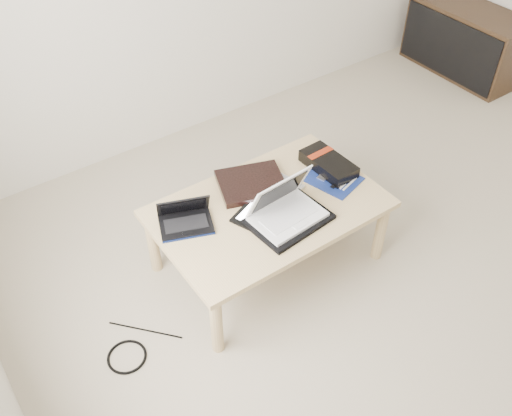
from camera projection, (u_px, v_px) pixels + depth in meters
ground at (450, 288)px, 2.90m from camera, size 4.00×4.00×0.00m
coffee_table at (268, 214)px, 2.79m from camera, size 1.10×0.70×0.40m
media_cabinet at (465, 41)px, 4.34m from camera, size 0.41×0.90×0.50m
book at (251, 183)px, 2.86m from camera, size 0.40×0.36×0.03m
netbook at (185, 218)px, 2.65m from camera, size 0.29×0.25×0.16m
tablet at (261, 213)px, 2.72m from camera, size 0.31×0.27×0.01m
remote at (287, 180)px, 2.89m from camera, size 0.09×0.21×0.02m
neoprene_sleeve at (289, 219)px, 2.68m from camera, size 0.39×0.30×0.02m
white_laptop at (285, 208)px, 2.65m from camera, size 0.34×0.25×0.22m
motherboard at (332, 178)px, 2.91m from camera, size 0.28×0.32×0.01m
gpu_box at (328, 164)px, 2.95m from camera, size 0.16×0.31×0.07m
cable_coil at (243, 219)px, 2.69m from camera, size 0.12×0.12×0.01m
floor_cable_coil at (127, 357)px, 2.60m from camera, size 0.22×0.22×0.01m
floor_cable_trail at (145, 330)px, 2.71m from camera, size 0.25×0.28×0.01m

